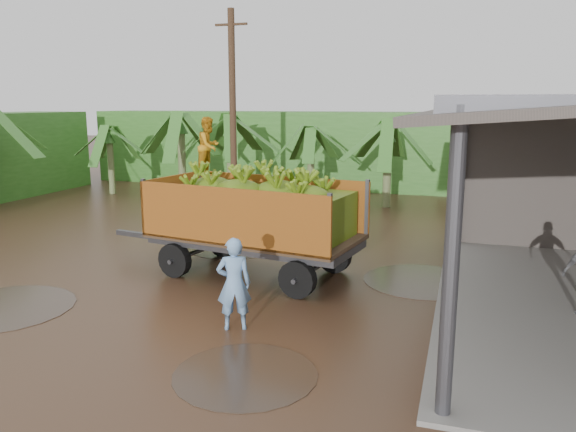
% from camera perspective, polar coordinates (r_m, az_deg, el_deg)
% --- Properties ---
extents(ground, '(100.00, 100.00, 0.00)m').
position_cam_1_polar(ground, '(12.57, -8.89, -7.36)').
color(ground, black).
rests_on(ground, ground).
extents(hedge_north, '(22.00, 3.00, 3.60)m').
position_cam_1_polar(hedge_north, '(27.72, 2.10, 6.82)').
color(hedge_north, '#2D661E').
rests_on(hedge_north, ground).
extents(banana_trailer, '(6.83, 3.10, 3.68)m').
position_cam_1_polar(banana_trailer, '(13.13, -3.43, 0.15)').
color(banana_trailer, orange).
rests_on(banana_trailer, ground).
extents(man_blue, '(0.73, 0.63, 1.70)m').
position_cam_1_polar(man_blue, '(10.13, -5.51, -6.87)').
color(man_blue, '#729ED0').
rests_on(man_blue, ground).
extents(utility_pole, '(1.20, 0.24, 7.25)m').
position_cam_1_polar(utility_pole, '(20.59, -5.63, 10.43)').
color(utility_pole, '#47301E').
rests_on(utility_pole, ground).
extents(banana_plants, '(25.10, 20.92, 4.23)m').
position_cam_1_polar(banana_plants, '(20.20, -11.50, 4.99)').
color(banana_plants, '#2D661E').
rests_on(banana_plants, ground).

